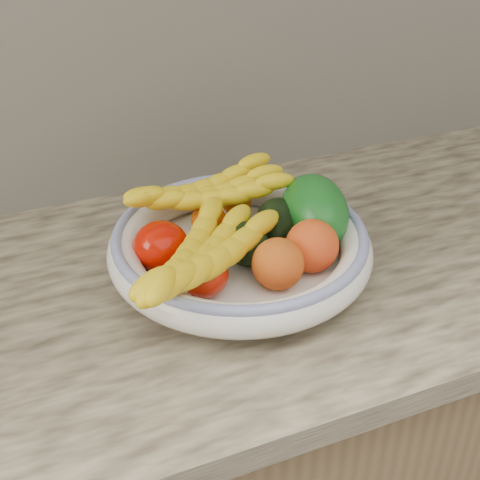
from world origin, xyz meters
name	(u,v)px	position (x,y,z in m)	size (l,w,h in m)	color
kitchen_counter	(235,453)	(0.00, 1.69, 0.46)	(2.44, 0.66, 1.40)	brown
fruit_bowl	(240,247)	(0.00, 1.66, 0.95)	(0.39, 0.39, 0.08)	white
clementine_back_left	(209,220)	(-0.02, 1.74, 0.95)	(0.05, 0.05, 0.05)	#FF5F05
clementine_back_right	(237,203)	(0.04, 1.77, 0.95)	(0.05, 0.05, 0.04)	orange
clementine_back_mid	(212,222)	(-0.02, 1.73, 0.95)	(0.05, 0.05, 0.05)	#F85505
tomato_left	(161,246)	(-0.11, 1.69, 0.96)	(0.08, 0.08, 0.07)	#C30E00
tomato_near_left	(204,275)	(-0.08, 1.60, 0.96)	(0.07, 0.07, 0.06)	#B61807
avocado_center	(243,243)	(0.00, 1.64, 0.96)	(0.06, 0.09, 0.06)	black
avocado_right	(277,222)	(0.07, 1.68, 0.96)	(0.07, 0.10, 0.07)	black
green_mango	(314,211)	(0.13, 1.67, 0.98)	(0.10, 0.15, 0.11)	#105816
peach_front	(278,264)	(0.02, 1.58, 0.97)	(0.07, 0.07, 0.07)	orange
peach_right	(312,246)	(0.08, 1.59, 0.97)	(0.08, 0.08, 0.08)	orange
banana_bunch_back	(207,197)	(-0.02, 1.75, 0.99)	(0.27, 0.10, 0.08)	yellow
banana_bunch_front	(200,263)	(-0.08, 1.60, 0.98)	(0.31, 0.12, 0.08)	yellow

